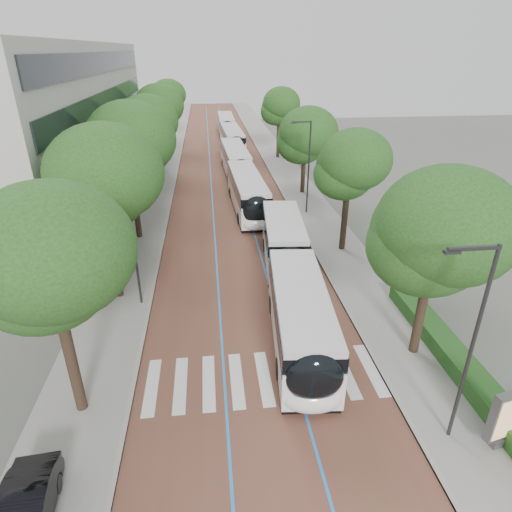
{
  "coord_description": "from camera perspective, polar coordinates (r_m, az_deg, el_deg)",
  "views": [
    {
      "loc": [
        -1.86,
        -13.86,
        13.42
      ],
      "look_at": [
        0.7,
        8.73,
        2.4
      ],
      "focal_mm": 30.0,
      "sensor_mm": 36.0,
      "label": 1
    }
  ],
  "objects": [
    {
      "name": "kerb_right",
      "position": [
        55.99,
        1.4,
        12.06
      ],
      "size": [
        0.2,
        140.0,
        0.14
      ],
      "primitive_type": "cube",
      "color": "gray",
      "rests_on": "ground"
    },
    {
      "name": "kerb_left",
      "position": [
        55.62,
        -10.35,
        11.56
      ],
      "size": [
        0.2,
        140.0,
        0.14
      ],
      "primitive_type": "cube",
      "color": "gray",
      "rests_on": "ground"
    },
    {
      "name": "bus_queued_2",
      "position": [
        63.73,
        -3.16,
        15.16
      ],
      "size": [
        3.0,
        12.49,
        3.2
      ],
      "rotation": [
        0.0,
        0.0,
        0.04
      ],
      "color": "white",
      "rests_on": "ground"
    },
    {
      "name": "lead_bus",
      "position": [
        24.33,
        4.79,
        -3.23
      ],
      "size": [
        4.05,
        18.54,
        3.2
      ],
      "rotation": [
        0.0,
        0.0,
        -0.09
      ],
      "color": "black",
      "rests_on": "ground"
    },
    {
      "name": "streetlight_far",
      "position": [
        37.84,
        6.81,
        12.55
      ],
      "size": [
        1.82,
        0.2,
        8.0
      ],
      "color": "#2C2D2F",
      "rests_on": "sidewalk_right"
    },
    {
      "name": "bus_queued_3",
      "position": [
        77.0,
        -4.0,
        17.0
      ],
      "size": [
        2.59,
        12.41,
        3.2
      ],
      "rotation": [
        0.0,
        0.0,
        -0.0
      ],
      "color": "white",
      "rests_on": "ground"
    },
    {
      "name": "ground",
      "position": [
        19.38,
        0.89,
        -17.96
      ],
      "size": [
        160.0,
        160.0,
        0.0
      ],
      "primitive_type": "plane",
      "color": "#51544C",
      "rests_on": "ground"
    },
    {
      "name": "hedge",
      "position": [
        21.88,
        25.99,
        -13.38
      ],
      "size": [
        1.2,
        14.0,
        0.8
      ],
      "primitive_type": "cube",
      "color": "#1F4919",
      "rests_on": "sidewalk_right"
    },
    {
      "name": "ad_panel",
      "position": [
        18.75,
        30.1,
        -18.26
      ],
      "size": [
        1.23,
        0.57,
        2.47
      ],
      "rotation": [
        0.0,
        0.0,
        0.22
      ],
      "color": "#59595B",
      "rests_on": "sidewalk_right"
    },
    {
      "name": "bus_queued_1",
      "position": [
        51.07,
        -2.73,
        12.49
      ],
      "size": [
        2.99,
        12.48,
        3.2
      ],
      "rotation": [
        0.0,
        0.0,
        0.04
      ],
      "color": "white",
      "rests_on": "ground"
    },
    {
      "name": "lane_line_right",
      "position": [
        55.61,
        -2.77,
        11.9
      ],
      "size": [
        0.12,
        126.0,
        0.01
      ],
      "primitive_type": "cube",
      "color": "#297ED1",
      "rests_on": "road"
    },
    {
      "name": "office_building",
      "position": [
        45.87,
        -30.03,
        14.53
      ],
      "size": [
        18.11,
        40.0,
        14.0
      ],
      "color": "#B5B1A8",
      "rests_on": "ground"
    },
    {
      "name": "bus_queued_0",
      "position": [
        39.06,
        -1.1,
        8.29
      ],
      "size": [
        2.97,
        12.48,
        3.2
      ],
      "rotation": [
        0.0,
        0.0,
        0.04
      ],
      "color": "white",
      "rests_on": "ground"
    },
    {
      "name": "zebra_crossing",
      "position": [
        20.11,
        1.1,
        -15.91
      ],
      "size": [
        10.55,
        3.6,
        0.01
      ],
      "color": "silver",
      "rests_on": "ground"
    },
    {
      "name": "lamp_post_left",
      "position": [
        24.13,
        -16.08,
        2.13
      ],
      "size": [
        0.14,
        0.14,
        8.0
      ],
      "primitive_type": "cylinder",
      "color": "#2C2D2F",
      "rests_on": "sidewalk_left"
    },
    {
      "name": "sidewalk_left",
      "position": [
        55.78,
        -12.33,
        11.43
      ],
      "size": [
        4.0,
        140.0,
        0.12
      ],
      "primitive_type": "cube",
      "color": "gray",
      "rests_on": "ground"
    },
    {
      "name": "lane_line_left",
      "position": [
        55.5,
        -6.14,
        11.76
      ],
      "size": [
        0.12,
        126.0,
        0.01
      ],
      "primitive_type": "cube",
      "color": "#297ED1",
      "rests_on": "road"
    },
    {
      "name": "sidewalk_right",
      "position": [
        56.27,
        3.36,
        12.09
      ],
      "size": [
        4.0,
        140.0,
        0.12
      ],
      "primitive_type": "cube",
      "color": "gray",
      "rests_on": "ground"
    },
    {
      "name": "trees_left",
      "position": [
        38.03,
        -15.45,
        15.07
      ],
      "size": [
        6.38,
        60.42,
        9.77
      ],
      "color": "black",
      "rests_on": "ground"
    },
    {
      "name": "trees_right",
      "position": [
        35.58,
        9.53,
        13.53
      ],
      "size": [
        5.99,
        47.43,
        8.7
      ],
      "color": "black",
      "rests_on": "ground"
    },
    {
      "name": "road",
      "position": [
        55.53,
        -4.46,
        11.82
      ],
      "size": [
        11.0,
        140.0,
        0.02
      ],
      "primitive_type": "cube",
      "color": "brown",
      "rests_on": "ground"
    },
    {
      "name": "streetlight_near",
      "position": [
        16.24,
        26.69,
        -9.27
      ],
      "size": [
        1.82,
        0.2,
        8.0
      ],
      "color": "#2C2D2F",
      "rests_on": "sidewalk_right"
    }
  ]
}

